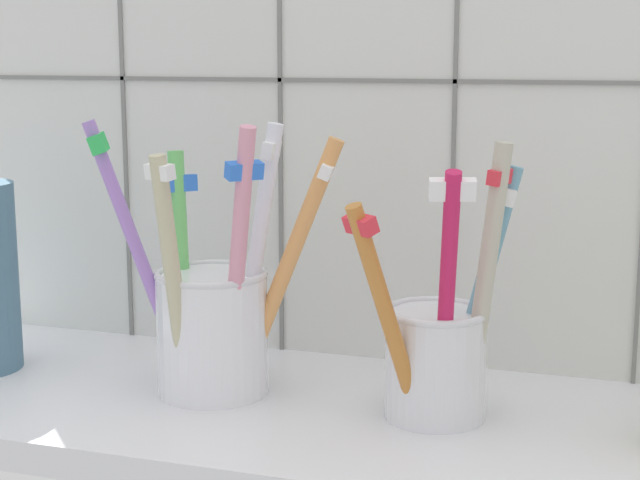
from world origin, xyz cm
name	(u,v)px	position (x,y,z in cm)	size (l,w,h in cm)	color
counter_slab	(317,421)	(0.00, 0.00, 1.00)	(64.00, 22.00, 2.00)	silver
tile_wall_back	(369,78)	(0.00, 12.00, 22.50)	(64.00, 2.20, 45.00)	silver
toothbrush_cup_left	(213,315)	(-7.35, 0.37, 7.32)	(16.14, 8.96, 18.18)	white
toothbrush_cup_right	(439,347)	(7.75, 0.24, 6.62)	(9.49, 9.76, 17.32)	white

